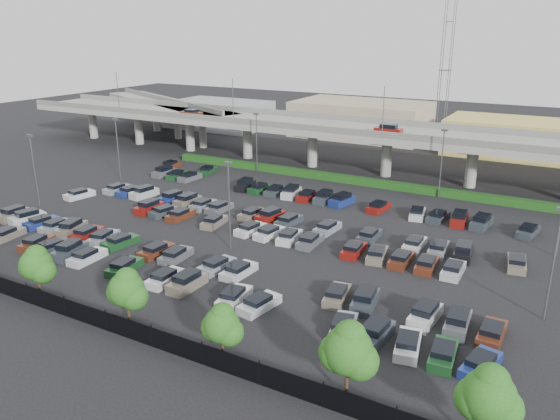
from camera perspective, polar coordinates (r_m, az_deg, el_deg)
ground at (r=69.69m, az=-1.49°, el=-1.85°), size 280.00×280.00×0.00m
overpass at (r=95.89m, az=8.22°, el=7.96°), size 150.00×13.00×15.80m
on_ramp at (r=132.10m, az=-11.71°, el=10.59°), size 50.93×30.13×8.80m
hedge at (r=90.90m, az=6.56°, el=3.29°), size 66.00×1.60×1.10m
fence at (r=49.57m, az=-18.55°, el=-10.65°), size 70.00×0.10×2.00m
tree_row at (r=48.75m, az=-16.99°, el=-7.53°), size 65.07×3.66×5.94m
parked_cars at (r=67.45m, az=-3.71°, el=-2.04°), size 63.09×41.67×1.67m
light_poles at (r=71.51m, az=-3.57°, el=3.90°), size 66.90×48.38×10.30m
distant_buildings at (r=121.56m, az=18.95°, el=7.83°), size 138.00×24.00×9.00m
comm_tower at (r=133.70m, az=16.91°, el=14.06°), size 2.40×2.40×30.00m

